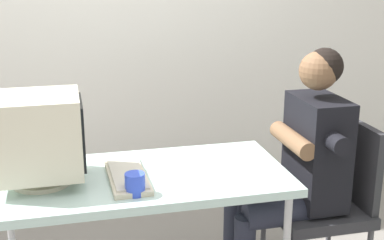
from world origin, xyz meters
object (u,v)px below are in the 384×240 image
(desk_mug, at_px, (135,184))
(office_chair, at_px, (329,196))
(person_seated, at_px, (298,164))
(desk, at_px, (140,185))
(keyboard, at_px, (127,175))
(crt_monitor, at_px, (40,136))

(desk_mug, bearing_deg, office_chair, 13.49)
(office_chair, bearing_deg, person_seated, 180.00)
(desk, bearing_deg, office_chair, 2.55)
(desk_mug, bearing_deg, keyboard, 94.24)
(desk, bearing_deg, crt_monitor, 178.76)
(crt_monitor, height_order, keyboard, crt_monitor)
(desk, height_order, office_chair, office_chair)
(office_chair, bearing_deg, desk_mug, -166.51)
(desk, xyz_separation_m, office_chair, (1.01, 0.05, -0.19))
(desk, height_order, crt_monitor, crt_monitor)
(keyboard, xyz_separation_m, desk_mug, (0.01, -0.19, 0.03))
(crt_monitor, xyz_separation_m, person_seated, (1.26, 0.04, -0.26))
(crt_monitor, bearing_deg, office_chair, 1.41)
(desk, distance_m, office_chair, 1.03)
(desk, distance_m, crt_monitor, 0.52)
(office_chair, xyz_separation_m, desk_mug, (-1.07, -0.26, 0.29))
(crt_monitor, height_order, desk_mug, crt_monitor)
(desk, relative_size, crt_monitor, 3.42)
(keyboard, bearing_deg, office_chair, 3.62)
(keyboard, distance_m, desk_mug, 0.19)
(keyboard, xyz_separation_m, person_seated, (0.89, 0.07, -0.05))
(crt_monitor, distance_m, person_seated, 1.28)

